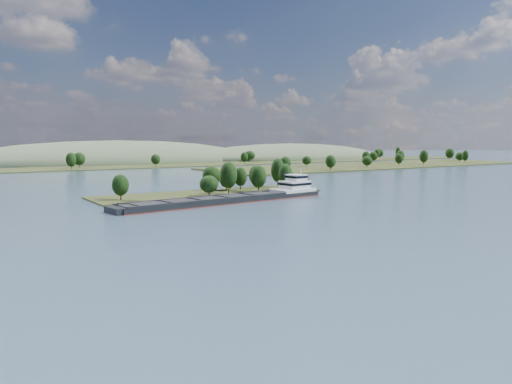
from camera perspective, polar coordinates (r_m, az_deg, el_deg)
ground at (r=165.97m, az=4.26°, el=-2.21°), size 1800.00×1800.00×0.00m
tree_island at (r=219.08m, az=-3.66°, el=0.89°), size 100.00×31.05×15.09m
right_bank at (r=454.86m, az=13.96°, el=3.07°), size 320.00×90.00×14.79m
back_shoreline at (r=425.04m, az=-18.23°, el=2.69°), size 900.00×60.00×14.86m
hill_east at (r=600.69m, az=3.85°, el=3.85°), size 260.00×140.00×36.00m
hill_west at (r=535.56m, az=-15.62°, el=3.36°), size 320.00×160.00×44.00m
cargo_barge at (r=191.71m, az=-2.00°, el=-0.60°), size 91.03×21.28×12.22m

